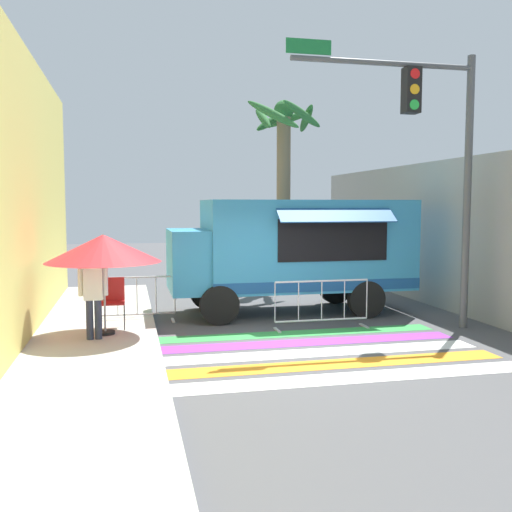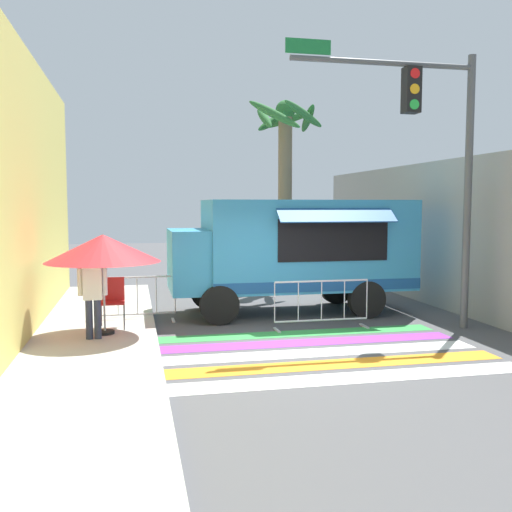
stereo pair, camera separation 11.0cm
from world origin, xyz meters
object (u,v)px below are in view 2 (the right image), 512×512
food_truck (289,248)px  palm_tree (285,165)px  vendor_person (93,292)px  barricade_side (137,300)px  traffic_signal_pole (435,140)px  patio_umbrella (103,248)px  folding_chair (112,297)px  barricade_front (322,305)px

food_truck → palm_tree: palm_tree is taller
vendor_person → barricade_side: bearing=66.1°
vendor_person → palm_tree: size_ratio=0.27×
traffic_signal_pole → vendor_person: (-6.77, 0.05, -2.90)m
traffic_signal_pole → patio_umbrella: (-6.58, 0.43, -2.14)m
food_truck → palm_tree: size_ratio=0.99×
food_truck → folding_chair: food_truck is taller
barricade_front → palm_tree: palm_tree is taller
patio_umbrella → barricade_front: (4.40, 0.13, -1.27)m
traffic_signal_pole → palm_tree: size_ratio=1.00×
food_truck → barricade_side: (-3.58, -0.38, -1.08)m
food_truck → barricade_side: 3.76m
traffic_signal_pole → patio_umbrella: size_ratio=2.65×
traffic_signal_pole → folding_chair: (-6.45, 1.03, -3.17)m
food_truck → traffic_signal_pole: traffic_signal_pole is taller
patio_umbrella → folding_chair: (0.13, 0.60, -1.03)m
folding_chair → barricade_front: folding_chair is taller
patio_umbrella → food_truck: bearing=25.5°
food_truck → folding_chair: 4.39m
traffic_signal_pole → palm_tree: bearing=103.1°
barricade_front → traffic_signal_pole: bearing=-14.5°
patio_umbrella → palm_tree: palm_tree is taller
folding_chair → patio_umbrella: bearing=-89.9°
barricade_front → barricade_side: size_ratio=1.21×
folding_chair → vendor_person: bearing=-95.3°
patio_umbrella → vendor_person: patio_umbrella is taller
food_truck → barricade_front: (0.20, -1.87, -1.06)m
traffic_signal_pole → folding_chair: bearing=170.9°
food_truck → vendor_person: bearing=-151.5°
patio_umbrella → barricade_front: 4.58m
food_truck → barricade_front: 2.16m
patio_umbrella → traffic_signal_pole: bearing=-3.8°
barricade_side → patio_umbrella: bearing=-111.1°
barricade_side → palm_tree: size_ratio=0.29×
barricade_side → palm_tree: 6.99m
traffic_signal_pole → barricade_front: size_ratio=2.80×
vendor_person → barricade_side: 2.22m
food_truck → patio_umbrella: food_truck is taller
food_truck → traffic_signal_pole: 4.13m
vendor_person → patio_umbrella: bearing=62.5°
vendor_person → folding_chair: bearing=70.4°
patio_umbrella → barricade_side: patio_umbrella is taller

